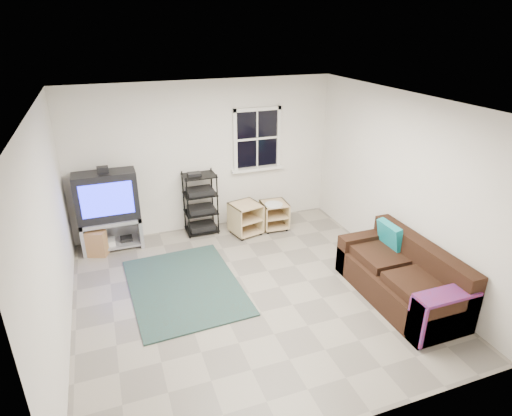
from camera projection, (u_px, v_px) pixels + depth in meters
name	position (u px, v px, depth m)	size (l,w,h in m)	color
room	(257.00, 143.00, 7.57)	(4.60, 4.62, 4.60)	gray
tv_unit	(108.00, 204.00, 6.83)	(0.95, 0.48, 1.40)	#A0A0A8
av_rack	(201.00, 207.00, 7.46)	(0.55, 0.40, 1.11)	black
side_table_left	(244.00, 217.00, 7.50)	(0.58, 0.58, 0.56)	tan
side_table_right	(274.00, 213.00, 7.69)	(0.47, 0.48, 0.52)	tan
sofa	(402.00, 278.00, 5.71)	(0.84, 1.90, 0.87)	black
shag_rug	(185.00, 286.00, 6.05)	(1.47, 2.02, 0.02)	#321E16
paper_bag	(97.00, 244.00, 6.79)	(0.30, 0.19, 0.42)	#A36C49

